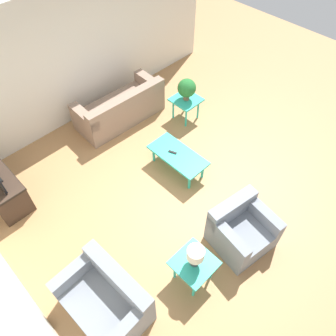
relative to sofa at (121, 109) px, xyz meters
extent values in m
plane|color=#A87A4C|center=(-2.24, 0.44, -0.30)|extent=(14.00, 14.00, 0.00)
cube|color=silver|center=(0.82, 0.44, 1.05)|extent=(0.12, 7.20, 2.70)
cube|color=gray|center=(0.05, 0.00, -0.09)|extent=(0.88, 1.94, 0.43)
cube|color=gray|center=(-0.26, 0.01, 0.30)|extent=(0.27, 1.92, 0.36)
cube|color=gray|center=(0.02, -0.86, 0.24)|extent=(0.82, 0.23, 0.23)
cube|color=gray|center=(0.08, 0.85, 0.24)|extent=(0.82, 0.23, 0.23)
cube|color=slate|center=(-3.67, 0.54, -0.09)|extent=(0.94, 0.98, 0.43)
cube|color=slate|center=(-3.36, 0.49, 0.31)|extent=(0.33, 0.89, 0.36)
cube|color=slate|center=(-3.61, 0.89, 0.24)|extent=(0.83, 0.29, 0.24)
cube|color=slate|center=(-3.72, 0.19, 0.24)|extent=(0.83, 0.29, 0.24)
cube|color=slate|center=(-2.98, 2.76, -0.09)|extent=(1.24, 0.86, 0.43)
cube|color=slate|center=(-2.97, 2.45, 0.31)|extent=(1.22, 0.24, 0.36)
cube|color=slate|center=(-2.46, 2.78, 0.24)|extent=(0.19, 0.82, 0.24)
cube|color=slate|center=(-3.51, 2.74, 0.24)|extent=(0.19, 0.82, 0.24)
cube|color=#2DB79E|center=(-1.86, 0.15, 0.08)|extent=(1.14, 0.55, 0.04)
cylinder|color=#2DB79E|center=(-2.33, -0.03, -0.12)|extent=(0.05, 0.05, 0.37)
cylinder|color=#2DB79E|center=(-1.38, -0.03, -0.12)|extent=(0.05, 0.05, 0.37)
cylinder|color=#2DB79E|center=(-2.33, 0.33, -0.12)|extent=(0.05, 0.05, 0.37)
cylinder|color=#2DB79E|center=(-1.38, 0.33, -0.12)|extent=(0.05, 0.05, 0.37)
cube|color=#2DB79E|center=(-0.95, -1.04, 0.20)|extent=(0.56, 0.56, 0.04)
cylinder|color=#2DB79E|center=(-1.14, -1.23, -0.06)|extent=(0.04, 0.04, 0.48)
cylinder|color=#2DB79E|center=(-0.76, -1.23, -0.06)|extent=(0.04, 0.04, 0.48)
cylinder|color=#2DB79E|center=(-1.14, -0.85, -0.06)|extent=(0.04, 0.04, 0.48)
cylinder|color=#2DB79E|center=(-0.76, -0.85, -0.06)|extent=(0.04, 0.04, 0.48)
cube|color=#2DB79E|center=(-3.52, 1.53, 0.20)|extent=(0.56, 0.56, 0.04)
cylinder|color=#2DB79E|center=(-3.71, 1.34, -0.06)|extent=(0.04, 0.04, 0.48)
cylinder|color=#2DB79E|center=(-3.33, 1.34, -0.06)|extent=(0.04, 0.04, 0.48)
cylinder|color=#2DB79E|center=(-3.71, 1.72, -0.06)|extent=(0.04, 0.04, 0.48)
cylinder|color=#2DB79E|center=(-3.33, 1.72, -0.06)|extent=(0.04, 0.04, 0.48)
cube|color=#38281E|center=(-0.22, 2.84, 0.00)|extent=(1.09, 0.53, 0.61)
cylinder|color=brown|center=(-0.95, -1.04, 0.28)|extent=(0.13, 0.13, 0.12)
sphere|color=#236B2D|center=(-0.95, -1.04, 0.50)|extent=(0.39, 0.39, 0.39)
cylinder|color=#333333|center=(-3.52, 1.53, 0.31)|extent=(0.14, 0.14, 0.19)
cylinder|color=beige|center=(-3.52, 1.53, 0.50)|extent=(0.24, 0.24, 0.18)
cube|color=black|center=(-1.76, 0.19, 0.11)|extent=(0.16, 0.10, 0.02)
camera|label=1|loc=(-4.63, 3.14, 4.61)|focal=35.00mm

